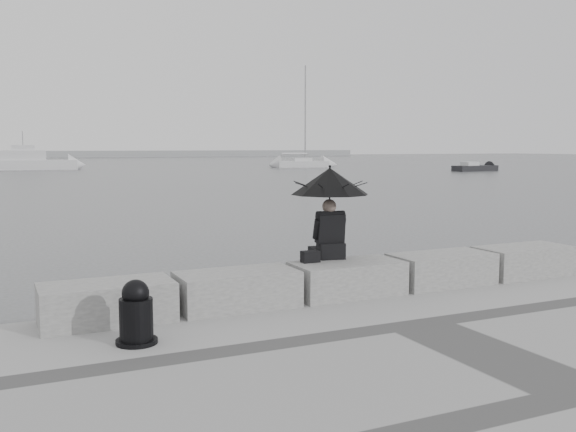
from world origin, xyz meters
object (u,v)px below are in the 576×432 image
seated_person (330,191)px  small_motorboat (475,168)px  sailboat_right (302,163)px  motor_cruiser (33,162)px  mooring_bollard (136,317)px

seated_person → small_motorboat: size_ratio=0.24×
seated_person → sailboat_right: 72.69m
seated_person → motor_cruiser: motor_cruiser is taller
seated_person → motor_cruiser: 70.67m
sailboat_right → motor_cruiser: bearing=-178.1°
mooring_bollard → motor_cruiser: motor_cruiser is taller
seated_person → small_motorboat: (43.48, 46.46, -1.68)m
motor_cruiser → small_motorboat: motor_cruiser is taller
mooring_bollard → small_motorboat: (46.65, 47.85, -0.49)m
mooring_bollard → small_motorboat: mooring_bollard is taller
small_motorboat → seated_person: bearing=-139.3°
mooring_bollard → motor_cruiser: size_ratio=0.07×
sailboat_right → mooring_bollard: bearing=-106.3°
mooring_bollard → small_motorboat: bearing=45.7°
sailboat_right → small_motorboat: size_ratio=2.26×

